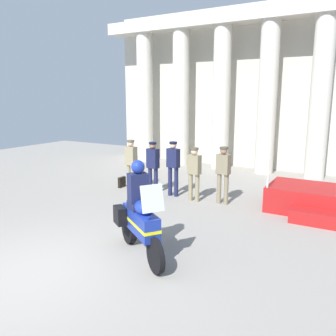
{
  "coord_description": "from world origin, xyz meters",
  "views": [
    {
      "loc": [
        4.85,
        -3.76,
        3.06
      ],
      "look_at": [
        0.68,
        3.44,
        1.36
      ],
      "focal_mm": 37.25,
      "sensor_mm": 36.0,
      "label": 1
    }
  ],
  "objects_px": {
    "officer_in_row_4": "(223,171)",
    "briefcase_on_ground": "(122,182)",
    "officer_in_row_2": "(173,164)",
    "reviewing_stand": "(335,203)",
    "officer_in_row_0": "(131,161)",
    "officer_in_row_1": "(153,163)",
    "motorcycle_with_rider": "(139,216)",
    "officer_in_row_3": "(194,170)"
  },
  "relations": [
    {
      "from": "motorcycle_with_rider",
      "to": "officer_in_row_1",
      "type": "bearing_deg",
      "value": 154.21
    },
    {
      "from": "officer_in_row_1",
      "to": "briefcase_on_ground",
      "type": "distance_m",
      "value": 1.54
    },
    {
      "from": "officer_in_row_2",
      "to": "officer_in_row_0",
      "type": "bearing_deg",
      "value": 10.2
    },
    {
      "from": "reviewing_stand",
      "to": "officer_in_row_1",
      "type": "xyz_separation_m",
      "value": [
        -5.32,
        -0.52,
        0.65
      ]
    },
    {
      "from": "officer_in_row_1",
      "to": "briefcase_on_ground",
      "type": "height_order",
      "value": "officer_in_row_1"
    },
    {
      "from": "officer_in_row_1",
      "to": "reviewing_stand",
      "type": "bearing_deg",
      "value": -167.7
    },
    {
      "from": "officer_in_row_2",
      "to": "motorcycle_with_rider",
      "type": "distance_m",
      "value": 4.26
    },
    {
      "from": "briefcase_on_ground",
      "to": "officer_in_row_4",
      "type": "bearing_deg",
      "value": -0.92
    },
    {
      "from": "officer_in_row_2",
      "to": "officer_in_row_3",
      "type": "height_order",
      "value": "officer_in_row_2"
    },
    {
      "from": "officer_in_row_0",
      "to": "officer_in_row_4",
      "type": "xyz_separation_m",
      "value": [
        3.19,
        0.08,
        -0.0
      ]
    },
    {
      "from": "officer_in_row_3",
      "to": "briefcase_on_ground",
      "type": "height_order",
      "value": "officer_in_row_3"
    },
    {
      "from": "reviewing_stand",
      "to": "officer_in_row_4",
      "type": "bearing_deg",
      "value": -170.03
    },
    {
      "from": "briefcase_on_ground",
      "to": "officer_in_row_1",
      "type": "bearing_deg",
      "value": -2.91
    },
    {
      "from": "motorcycle_with_rider",
      "to": "officer_in_row_3",
      "type": "bearing_deg",
      "value": 135.01
    },
    {
      "from": "reviewing_stand",
      "to": "officer_in_row_0",
      "type": "distance_m",
      "value": 6.19
    },
    {
      "from": "officer_in_row_3",
      "to": "reviewing_stand",
      "type": "bearing_deg",
      "value": -163.01
    },
    {
      "from": "officer_in_row_0",
      "to": "officer_in_row_4",
      "type": "bearing_deg",
      "value": -171.88
    },
    {
      "from": "officer_in_row_1",
      "to": "officer_in_row_2",
      "type": "distance_m",
      "value": 0.74
    },
    {
      "from": "officer_in_row_4",
      "to": "briefcase_on_ground",
      "type": "xyz_separation_m",
      "value": [
        -3.71,
        0.06,
        -0.81
      ]
    },
    {
      "from": "reviewing_stand",
      "to": "officer_in_row_1",
      "type": "height_order",
      "value": "officer_in_row_1"
    },
    {
      "from": "officer_in_row_4",
      "to": "motorcycle_with_rider",
      "type": "bearing_deg",
      "value": 94.23
    },
    {
      "from": "officer_in_row_1",
      "to": "officer_in_row_0",
      "type": "bearing_deg",
      "value": 11.82
    },
    {
      "from": "officer_in_row_0",
      "to": "briefcase_on_ground",
      "type": "relative_size",
      "value": 4.68
    },
    {
      "from": "reviewing_stand",
      "to": "briefcase_on_ground",
      "type": "height_order",
      "value": "reviewing_stand"
    },
    {
      "from": "officer_in_row_1",
      "to": "officer_in_row_3",
      "type": "relative_size",
      "value": 1.03
    },
    {
      "from": "officer_in_row_2",
      "to": "officer_in_row_4",
      "type": "height_order",
      "value": "officer_in_row_2"
    },
    {
      "from": "officer_in_row_4",
      "to": "reviewing_stand",
      "type": "bearing_deg",
      "value": -163.34
    },
    {
      "from": "officer_in_row_3",
      "to": "officer_in_row_4",
      "type": "relative_size",
      "value": 0.96
    },
    {
      "from": "officer_in_row_2",
      "to": "officer_in_row_4",
      "type": "distance_m",
      "value": 1.65
    },
    {
      "from": "officer_in_row_0",
      "to": "briefcase_on_ground",
      "type": "bearing_deg",
      "value": -8.51
    },
    {
      "from": "reviewing_stand",
      "to": "officer_in_row_3",
      "type": "bearing_deg",
      "value": -169.7
    },
    {
      "from": "officer_in_row_2",
      "to": "motorcycle_with_rider",
      "type": "xyz_separation_m",
      "value": [
        1.48,
        -3.99,
        -0.22
      ]
    },
    {
      "from": "officer_in_row_3",
      "to": "briefcase_on_ground",
      "type": "distance_m",
      "value": 2.98
    },
    {
      "from": "officer_in_row_1",
      "to": "officer_in_row_4",
      "type": "distance_m",
      "value": 2.39
    },
    {
      "from": "officer_in_row_2",
      "to": "briefcase_on_ground",
      "type": "relative_size",
      "value": 4.77
    },
    {
      "from": "officer_in_row_0",
      "to": "officer_in_row_4",
      "type": "relative_size",
      "value": 1.0
    },
    {
      "from": "officer_in_row_2",
      "to": "briefcase_on_ground",
      "type": "xyz_separation_m",
      "value": [
        -2.06,
        0.04,
        -0.84
      ]
    },
    {
      "from": "officer_in_row_2",
      "to": "reviewing_stand",
      "type": "bearing_deg",
      "value": -167.08
    },
    {
      "from": "officer_in_row_4",
      "to": "officer_in_row_3",
      "type": "bearing_deg",
      "value": 18.12
    },
    {
      "from": "motorcycle_with_rider",
      "to": "briefcase_on_ground",
      "type": "xyz_separation_m",
      "value": [
        -3.54,
        4.03,
        -0.61
      ]
    },
    {
      "from": "reviewing_stand",
      "to": "officer_in_row_4",
      "type": "distance_m",
      "value": 3.05
    },
    {
      "from": "reviewing_stand",
      "to": "briefcase_on_ground",
      "type": "xyz_separation_m",
      "value": [
        -6.64,
        -0.46,
        -0.15
      ]
    }
  ]
}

